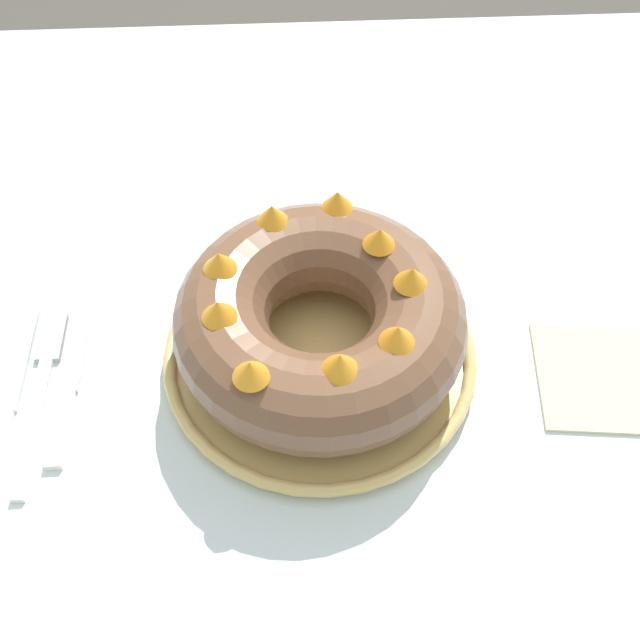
# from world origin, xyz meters

# --- Properties ---
(ground_plane) EXTENTS (8.00, 8.00, 0.00)m
(ground_plane) POSITION_xyz_m (0.00, 0.00, 0.00)
(ground_plane) COLOR #4C4742
(dining_table) EXTENTS (1.31, 1.23, 0.72)m
(dining_table) POSITION_xyz_m (0.00, 0.00, 0.64)
(dining_table) COLOR silver
(dining_table) RESTS_ON ground_plane
(serving_dish) EXTENTS (0.30, 0.30, 0.02)m
(serving_dish) POSITION_xyz_m (0.01, 0.01, 0.73)
(serving_dish) COLOR tan
(serving_dish) RESTS_ON dining_table
(bundt_cake) EXTENTS (0.27, 0.27, 0.10)m
(bundt_cake) POSITION_xyz_m (0.01, 0.01, 0.79)
(bundt_cake) COLOR brown
(bundt_cake) RESTS_ON serving_dish
(fork) EXTENTS (0.02, 0.20, 0.01)m
(fork) POSITION_xyz_m (-0.26, -0.01, 0.72)
(fork) COLOR white
(fork) RESTS_ON dining_table
(serving_knife) EXTENTS (0.02, 0.23, 0.01)m
(serving_knife) POSITION_xyz_m (-0.29, -0.04, 0.72)
(serving_knife) COLOR white
(serving_knife) RESTS_ON dining_table
(cake_knife) EXTENTS (0.02, 0.18, 0.01)m
(cake_knife) POSITION_xyz_m (-0.23, -0.02, 0.72)
(cake_knife) COLOR white
(cake_knife) RESTS_ON dining_table
(napkin) EXTENTS (0.18, 0.14, 0.00)m
(napkin) POSITION_xyz_m (0.30, -0.03, 0.72)
(napkin) COLOR beige
(napkin) RESTS_ON dining_table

